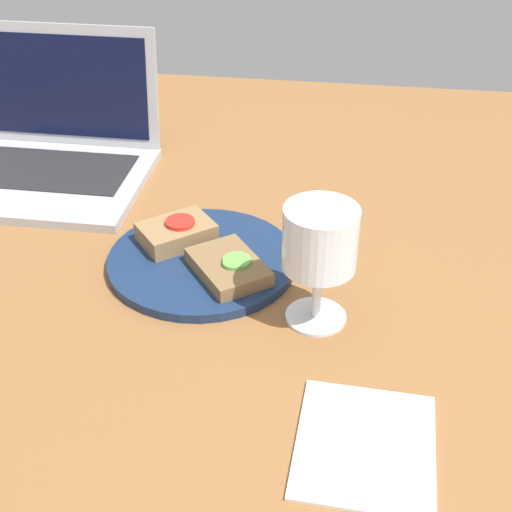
{
  "coord_description": "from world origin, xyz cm",
  "views": [
    {
      "loc": [
        15.87,
        -72.38,
        55.34
      ],
      "look_at": [
        5.52,
        -2.89,
        8.0
      ],
      "focal_mm": 50.0,
      "sensor_mm": 36.0,
      "label": 1
    }
  ],
  "objects_px": {
    "plate": "(202,260)",
    "wine_glass": "(320,243)",
    "napkin": "(365,445)",
    "sandwich_with_tomato": "(177,232)",
    "laptop": "(52,148)",
    "sandwich_with_cucumber": "(229,267)"
  },
  "relations": [
    {
      "from": "laptop",
      "to": "napkin",
      "type": "distance_m",
      "value": 0.71
    },
    {
      "from": "sandwich_with_cucumber",
      "to": "wine_glass",
      "type": "relative_size",
      "value": 0.87
    },
    {
      "from": "sandwich_with_tomato",
      "to": "wine_glass",
      "type": "height_order",
      "value": "wine_glass"
    },
    {
      "from": "plate",
      "to": "sandwich_with_cucumber",
      "type": "height_order",
      "value": "sandwich_with_cucumber"
    },
    {
      "from": "sandwich_with_tomato",
      "to": "wine_glass",
      "type": "relative_size",
      "value": 0.77
    },
    {
      "from": "wine_glass",
      "to": "napkin",
      "type": "bearing_deg",
      "value": -71.75
    },
    {
      "from": "sandwich_with_cucumber",
      "to": "napkin",
      "type": "height_order",
      "value": "sandwich_with_cucumber"
    },
    {
      "from": "napkin",
      "to": "sandwich_with_cucumber",
      "type": "bearing_deg",
      "value": 125.67
    },
    {
      "from": "plate",
      "to": "sandwich_with_cucumber",
      "type": "relative_size",
      "value": 1.91
    },
    {
      "from": "plate",
      "to": "wine_glass",
      "type": "xyz_separation_m",
      "value": [
        0.15,
        -0.09,
        0.1
      ]
    },
    {
      "from": "plate",
      "to": "napkin",
      "type": "relative_size",
      "value": 1.63
    },
    {
      "from": "plate",
      "to": "sandwich_with_tomato",
      "type": "bearing_deg",
      "value": 142.02
    },
    {
      "from": "laptop",
      "to": "plate",
      "type": "bearing_deg",
      "value": -37.86
    },
    {
      "from": "wine_glass",
      "to": "napkin",
      "type": "height_order",
      "value": "wine_glass"
    },
    {
      "from": "sandwich_with_cucumber",
      "to": "sandwich_with_tomato",
      "type": "distance_m",
      "value": 0.1
    },
    {
      "from": "sandwich_with_tomato",
      "to": "laptop",
      "type": "bearing_deg",
      "value": 142.16
    },
    {
      "from": "laptop",
      "to": "sandwich_with_tomato",
      "type": "bearing_deg",
      "value": -37.84
    },
    {
      "from": "sandwich_with_cucumber",
      "to": "sandwich_with_tomato",
      "type": "height_order",
      "value": "sandwich_with_tomato"
    },
    {
      "from": "sandwich_with_tomato",
      "to": "napkin",
      "type": "xyz_separation_m",
      "value": [
        0.25,
        -0.3,
        -0.02
      ]
    },
    {
      "from": "plate",
      "to": "wine_glass",
      "type": "bearing_deg",
      "value": -29.79
    },
    {
      "from": "plate",
      "to": "laptop",
      "type": "relative_size",
      "value": 0.79
    },
    {
      "from": "plate",
      "to": "wine_glass",
      "type": "relative_size",
      "value": 1.66
    }
  ]
}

